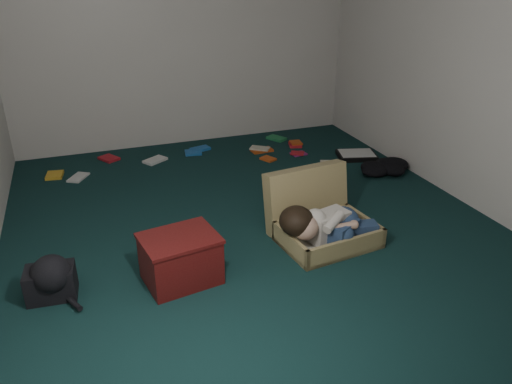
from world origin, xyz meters
TOP-DOWN VIEW (x-y plane):
  - floor at (0.00, 0.00)m, footprint 4.50×4.50m
  - wall_back at (0.00, 2.25)m, footprint 4.50×0.00m
  - wall_front at (0.00, -2.25)m, footprint 4.50×0.00m
  - wall_right at (2.00, 0.00)m, footprint 0.00×4.50m
  - suitcase at (0.44, -0.41)m, footprint 0.81×0.79m
  - person at (0.41, -0.60)m, footprint 0.80×0.38m
  - maroon_bin at (-0.74, -0.64)m, footprint 0.57×0.48m
  - backpack at (-1.59, -0.53)m, footprint 0.42×0.35m
  - clothing_pile at (1.70, 0.63)m, footprint 0.43×0.36m
  - paper_tray at (1.66, 1.04)m, footprint 0.49×0.42m
  - book_scatter at (0.18, 1.54)m, footprint 3.00×1.39m

SIDE VIEW (x-z plane):
  - floor at x=0.00m, z-range 0.00..0.00m
  - book_scatter at x=0.18m, z-range 0.00..0.02m
  - paper_tray at x=1.66m, z-range 0.00..0.06m
  - clothing_pile at x=1.70m, z-range 0.00..0.13m
  - backpack at x=-1.59m, z-range 0.00..0.23m
  - suitcase at x=0.44m, z-range -0.11..0.43m
  - maroon_bin at x=-0.74m, z-range 0.00..0.35m
  - person at x=0.41m, z-range 0.04..0.37m
  - wall_back at x=0.00m, z-range -0.95..3.55m
  - wall_front at x=0.00m, z-range -0.95..3.55m
  - wall_right at x=2.00m, z-range -0.95..3.55m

